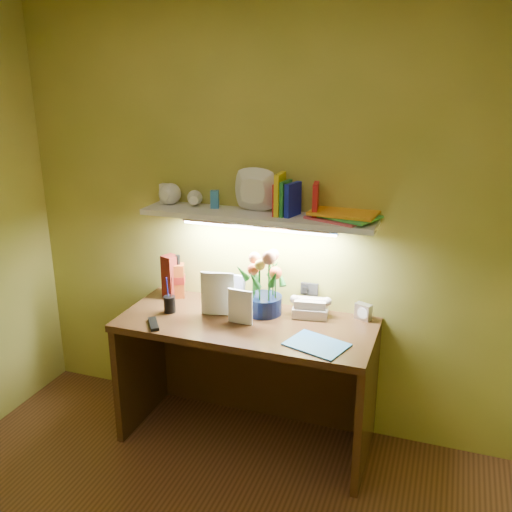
{
  "coord_description": "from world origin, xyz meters",
  "views": [
    {
      "loc": [
        1.0,
        -1.46,
        2.07
      ],
      "look_at": [
        0.01,
        1.35,
        1.08
      ],
      "focal_mm": 40.0,
      "sensor_mm": 36.0,
      "label": 1
    }
  ],
  "objects": [
    {
      "name": "whisky_bottle",
      "position": [
        -0.51,
        1.4,
        0.88
      ],
      "size": [
        0.09,
        0.09,
        0.26
      ],
      "primitive_type": null,
      "rotation": [
        0.0,
        0.0,
        0.36
      ],
      "color": "#BB4C18",
      "rests_on": "desk"
    },
    {
      "name": "whisky_box",
      "position": [
        -0.55,
        1.39,
        0.88
      ],
      "size": [
        0.11,
        0.11,
        0.26
      ],
      "primitive_type": "cube",
      "rotation": [
        0.0,
        0.0,
        -0.37
      ],
      "color": "#5C160F",
      "rests_on": "desk"
    },
    {
      "name": "flower_bouquet",
      "position": [
        0.06,
        1.34,
        0.93
      ],
      "size": [
        0.29,
        0.29,
        0.36
      ],
      "primitive_type": null,
      "rotation": [
        0.0,
        0.0,
        -0.37
      ],
      "color": "#081233",
      "rests_on": "desk"
    },
    {
      "name": "desk_clock",
      "position": [
        0.6,
        1.45,
        0.79
      ],
      "size": [
        0.1,
        0.08,
        0.09
      ],
      "primitive_type": "cube",
      "rotation": [
        0.0,
        0.0,
        -0.38
      ],
      "color": "silver",
      "rests_on": "desk"
    },
    {
      "name": "blue_folder",
      "position": [
        0.43,
        1.05,
        0.75
      ],
      "size": [
        0.34,
        0.29,
        0.01
      ],
      "primitive_type": "cube",
      "rotation": [
        0.0,
        0.0,
        -0.32
      ],
      "color": "#357ECD",
      "rests_on": "desk"
    },
    {
      "name": "tv_remote",
      "position": [
        -0.45,
        0.99,
        0.76
      ],
      "size": [
        0.13,
        0.15,
        0.02
      ],
      "primitive_type": "cube",
      "rotation": [
        0.0,
        0.0,
        0.62
      ],
      "color": "black",
      "rests_on": "desk"
    },
    {
      "name": "wall_shelf",
      "position": [
        0.02,
        1.38,
        1.33
      ],
      "size": [
        1.32,
        0.32,
        0.25
      ],
      "color": "white",
      "rests_on": "ground"
    },
    {
      "name": "pen_cup",
      "position": [
        -0.45,
        1.18,
        0.83
      ],
      "size": [
        0.08,
        0.08,
        0.16
      ],
      "primitive_type": "cylinder",
      "rotation": [
        0.0,
        0.0,
        -0.33
      ],
      "color": "black",
      "rests_on": "desk"
    },
    {
      "name": "desk",
      "position": [
        0.0,
        1.2,
        0.38
      ],
      "size": [
        1.4,
        0.6,
        0.75
      ],
      "primitive_type": "cube",
      "color": "#36240E",
      "rests_on": "ground"
    },
    {
      "name": "desk_book_a",
      "position": [
        -0.27,
        1.21,
        0.88
      ],
      "size": [
        0.19,
        0.05,
        0.25
      ],
      "primitive_type": "imported",
      "rotation": [
        0.0,
        0.0,
        0.15
      ],
      "color": "white",
      "rests_on": "desk"
    },
    {
      "name": "desk_book_b",
      "position": [
        -0.09,
        1.17,
        0.85
      ],
      "size": [
        0.14,
        0.03,
        0.2
      ],
      "primitive_type": "imported",
      "rotation": [
        0.0,
        0.0,
        -0.08
      ],
      "color": "white",
      "rests_on": "desk"
    },
    {
      "name": "art_card",
      "position": [
        -0.18,
        1.4,
        0.84
      ],
      "size": [
        0.18,
        0.04,
        0.18
      ],
      "primitive_type": null,
      "rotation": [
        0.0,
        0.0,
        -0.02
      ],
      "color": "white",
      "rests_on": "desk"
    },
    {
      "name": "telephone",
      "position": [
        0.31,
        1.39,
        0.81
      ],
      "size": [
        0.21,
        0.17,
        0.12
      ],
      "primitive_type": null,
      "rotation": [
        0.0,
        0.0,
        0.15
      ],
      "color": "beige",
      "rests_on": "desk"
    }
  ]
}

